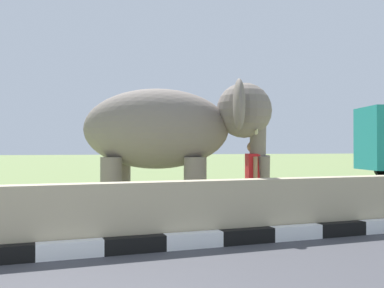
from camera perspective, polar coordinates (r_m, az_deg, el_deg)
barrier_parapet at (r=6.88m, az=-7.04°, el=-8.99°), size 28.00×0.36×1.00m
elephant at (r=9.50m, az=-2.45°, el=1.68°), size 4.04×3.21×2.89m
person_handler at (r=9.58m, az=7.70°, el=-4.06°), size 0.33×0.65×1.66m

